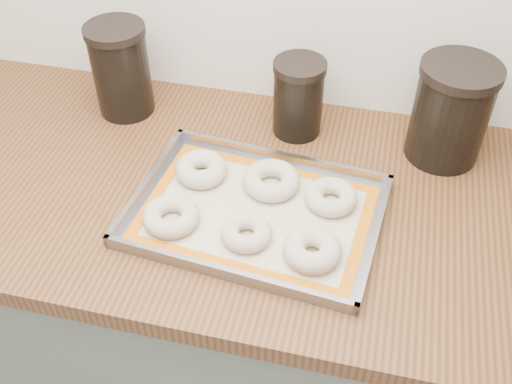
% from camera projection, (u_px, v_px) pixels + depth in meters
% --- Properties ---
extents(cabinet, '(3.00, 0.65, 0.86)m').
position_uv_depth(cabinet, '(301.00, 335.00, 1.49)').
color(cabinet, slate).
rests_on(cabinet, floor).
extents(countertop, '(3.06, 0.68, 0.04)m').
position_uv_depth(countertop, '(312.00, 207.00, 1.17)').
color(countertop, brown).
rests_on(countertop, cabinet).
extents(baking_tray, '(0.49, 0.37, 0.03)m').
position_uv_depth(baking_tray, '(256.00, 212.00, 1.13)').
color(baking_tray, gray).
rests_on(baking_tray, countertop).
extents(baking_mat, '(0.45, 0.33, 0.00)m').
position_uv_depth(baking_mat, '(256.00, 213.00, 1.13)').
color(baking_mat, '#C6B793').
rests_on(baking_mat, baking_tray).
extents(bagel_front_left, '(0.11, 0.11, 0.03)m').
position_uv_depth(bagel_front_left, '(171.00, 216.00, 1.10)').
color(bagel_front_left, beige).
rests_on(bagel_front_left, baking_mat).
extents(bagel_front_mid, '(0.12, 0.12, 0.03)m').
position_uv_depth(bagel_front_mid, '(246.00, 232.00, 1.07)').
color(bagel_front_mid, beige).
rests_on(bagel_front_mid, baking_mat).
extents(bagel_front_right, '(0.10, 0.10, 0.04)m').
position_uv_depth(bagel_front_right, '(312.00, 250.00, 1.04)').
color(bagel_front_right, beige).
rests_on(bagel_front_right, baking_mat).
extents(bagel_back_left, '(0.13, 0.13, 0.04)m').
position_uv_depth(bagel_back_left, '(201.00, 169.00, 1.19)').
color(bagel_back_left, beige).
rests_on(bagel_back_left, baking_mat).
extents(bagel_back_mid, '(0.12, 0.12, 0.04)m').
position_uv_depth(bagel_back_mid, '(271.00, 180.00, 1.17)').
color(bagel_back_mid, beige).
rests_on(bagel_back_mid, baking_mat).
extents(bagel_back_right, '(0.12, 0.12, 0.03)m').
position_uv_depth(bagel_back_right, '(331.00, 197.00, 1.14)').
color(bagel_back_right, beige).
rests_on(bagel_back_right, baking_mat).
extents(canister_left, '(0.13, 0.13, 0.21)m').
position_uv_depth(canister_left, '(121.00, 70.00, 1.31)').
color(canister_left, black).
rests_on(canister_left, countertop).
extents(canister_mid, '(0.11, 0.11, 0.17)m').
position_uv_depth(canister_mid, '(298.00, 97.00, 1.26)').
color(canister_mid, black).
rests_on(canister_mid, countertop).
extents(canister_right, '(0.16, 0.16, 0.21)m').
position_uv_depth(canister_right, '(451.00, 112.00, 1.19)').
color(canister_right, black).
rests_on(canister_right, countertop).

